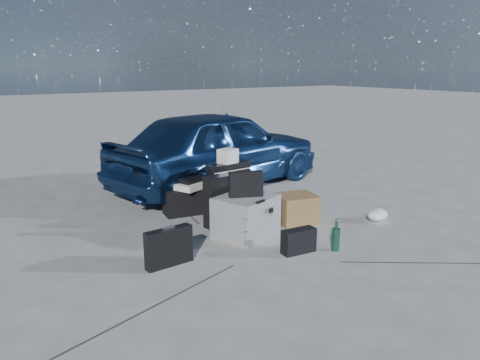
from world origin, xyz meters
name	(u,v)px	position (x,y,z in m)	size (l,w,h in m)	color
ground	(274,244)	(0.00, 0.00, 0.00)	(60.00, 60.00, 0.00)	#AFAFAA
car	(219,148)	(0.78, 2.42, 0.61)	(1.45, 3.59, 1.22)	navy
pelican_case	(246,216)	(-0.11, 0.37, 0.23)	(0.63, 0.52, 0.46)	#95979A
laptop_bag	(246,184)	(-0.12, 0.36, 0.60)	(0.37, 0.09, 0.28)	black
briefcase	(169,247)	(-1.17, 0.12, 0.18)	(0.47, 0.10, 0.37)	black
suitcase_left	(223,200)	(-0.13, 0.82, 0.31)	(0.47, 0.17, 0.62)	black
suitcase_right	(228,189)	(0.16, 1.16, 0.33)	(0.56, 0.20, 0.67)	black
white_carton	(228,156)	(0.15, 1.16, 0.76)	(0.22, 0.18, 0.18)	white
duffel_bag	(190,200)	(-0.23, 1.45, 0.17)	(0.67, 0.29, 0.34)	black
flat_box_white	(191,185)	(-0.22, 1.45, 0.37)	(0.44, 0.33, 0.08)	white
flat_box_black	(191,179)	(-0.22, 1.46, 0.45)	(0.31, 0.22, 0.07)	black
cardboard_box	(296,208)	(0.67, 0.43, 0.17)	(0.45, 0.40, 0.34)	olive
plastic_bag	(377,215)	(1.53, -0.09, 0.08)	(0.28, 0.24, 0.15)	white
messenger_bag	(299,241)	(0.06, -0.32, 0.12)	(0.36, 0.13, 0.25)	black
green_bottle	(336,235)	(0.42, -0.49, 0.16)	(0.08, 0.08, 0.33)	#113421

